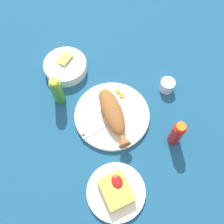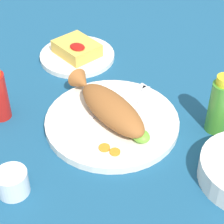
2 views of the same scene
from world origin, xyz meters
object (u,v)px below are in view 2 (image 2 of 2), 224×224
salt_cup (13,183)px  side_plate_fries (77,56)px  fried_fish (108,106)px  hot_sauce_bottle_green (220,105)px  fork_near (123,98)px  fork_far (140,106)px  main_plate (112,122)px

salt_cup → side_plate_fries: 0.49m
fried_fish → hot_sauce_bottle_green: (0.18, 0.17, 0.02)m
fork_near → fork_far: size_ratio=1.13×
fried_fish → side_plate_fries: (-0.27, 0.11, -0.04)m
main_plate → fried_fish: (-0.01, 0.00, 0.04)m
main_plate → side_plate_fries: main_plate is taller
side_plate_fries → fried_fish: bearing=-23.1°
main_plate → fork_far: size_ratio=1.88×
fried_fish → hot_sauce_bottle_green: hot_sauce_bottle_green is taller
fried_fish → main_plate: bearing=0.0°
main_plate → hot_sauce_bottle_green: size_ratio=2.14×
fork_near → side_plate_fries: (-0.24, 0.05, -0.01)m
fork_near → hot_sauce_bottle_green: hot_sauce_bottle_green is taller
fork_near → fried_fish: bearing=-163.3°
hot_sauce_bottle_green → fried_fish: bearing=-137.4°
fork_far → side_plate_fries: 0.29m
side_plate_fries → fork_near: bearing=-10.8°
fork_near → hot_sauce_bottle_green: bearing=-67.6°
fried_fish → salt_cup: 0.28m
main_plate → hot_sauce_bottle_green: bearing=45.2°
fork_far → side_plate_fries: fork_far is taller
fork_near → salt_cup: size_ratio=2.97×
salt_cup → hot_sauce_bottle_green: bearing=71.7°
fork_far → fork_near: bearing=70.2°
fork_far → salt_cup: 0.35m
fried_fish → fork_near: 0.08m
main_plate → fork_near: size_ratio=1.66×
main_plate → fork_near: (-0.04, 0.07, 0.01)m
hot_sauce_bottle_green → salt_cup: bearing=-108.3°
main_plate → fork_far: bearing=83.8°
fork_near → side_plate_fries: size_ratio=0.88×
fork_far → salt_cup: bearing=149.6°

